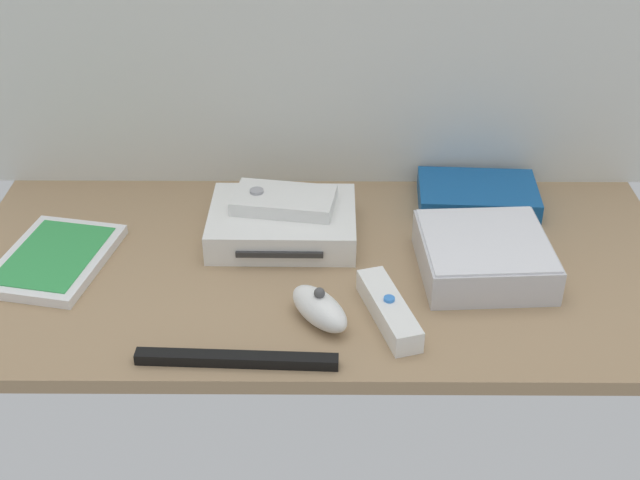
% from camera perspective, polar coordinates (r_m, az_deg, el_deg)
% --- Properties ---
extents(ground_plane, '(1.00, 0.48, 0.02)m').
position_cam_1_polar(ground_plane, '(1.17, 0.00, -2.05)').
color(ground_plane, '#9E7F5B').
rests_on(ground_plane, ground).
extents(game_console, '(0.21, 0.17, 0.04)m').
position_cam_1_polar(game_console, '(1.22, -2.55, 1.14)').
color(game_console, white).
rests_on(game_console, ground_plane).
extents(mini_computer, '(0.18, 0.18, 0.05)m').
position_cam_1_polar(mini_computer, '(1.16, 11.03, -1.02)').
color(mini_computer, silver).
rests_on(mini_computer, ground_plane).
extents(game_case, '(0.17, 0.21, 0.02)m').
position_cam_1_polar(game_case, '(1.22, -17.53, -1.25)').
color(game_case, white).
rests_on(game_case, ground_plane).
extents(network_router, '(0.19, 0.13, 0.03)m').
position_cam_1_polar(network_router, '(1.32, 10.61, 2.97)').
color(network_router, '#145193').
rests_on(network_router, ground_plane).
extents(remote_wand, '(0.08, 0.15, 0.03)m').
position_cam_1_polar(remote_wand, '(1.06, 4.67, -4.73)').
color(remote_wand, white).
rests_on(remote_wand, ground_plane).
extents(remote_nunchuk, '(0.09, 0.11, 0.05)m').
position_cam_1_polar(remote_nunchuk, '(1.05, 0.12, -4.65)').
color(remote_nunchuk, white).
rests_on(remote_nunchuk, ground_plane).
extents(remote_classic_pad, '(0.15, 0.10, 0.02)m').
position_cam_1_polar(remote_classic_pad, '(1.21, -2.46, 2.69)').
color(remote_classic_pad, white).
rests_on(remote_classic_pad, game_console).
extents(sensor_bar, '(0.24, 0.03, 0.01)m').
position_cam_1_polar(sensor_bar, '(1.00, -5.67, -8.04)').
color(sensor_bar, black).
rests_on(sensor_bar, ground_plane).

